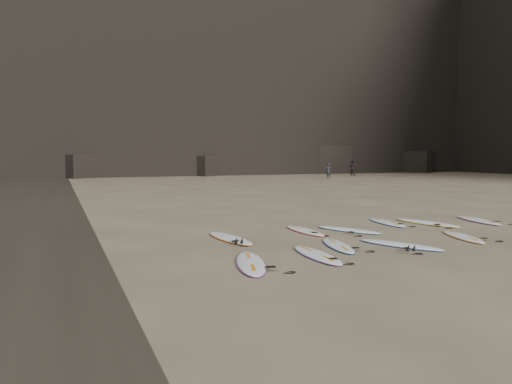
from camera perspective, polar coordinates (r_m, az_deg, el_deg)
ground at (r=14.56m, az=12.56°, el=-6.04°), size 240.00×240.00×0.00m
headland at (r=70.92m, az=6.12°, el=19.46°), size 170.00×101.00×63.47m
surfboard_0 at (r=11.86m, az=-0.62°, el=-8.09°), size 1.35×2.73×0.10m
surfboard_1 at (r=12.89m, az=6.98°, el=-7.12°), size 0.78×2.58×0.09m
surfboard_2 at (r=14.26m, az=9.38°, el=-6.04°), size 1.11×2.41×0.08m
surfboard_3 at (r=14.76m, az=16.17°, el=-5.79°), size 1.62×2.57×0.09m
surfboard_4 at (r=16.81m, az=22.59°, el=-4.72°), size 1.26×2.43×0.09m
surfboard_5 at (r=15.26m, az=-2.99°, el=-5.27°), size 0.96×2.73×0.10m
surfboard_6 at (r=16.82m, az=5.61°, el=-4.40°), size 0.60×2.43×0.09m
surfboard_7 at (r=17.19m, az=10.51°, el=-4.26°), size 1.60×2.48×0.09m
surfboard_8 at (r=19.30m, az=14.74°, el=-3.38°), size 0.90×2.50×0.09m
surfboard_9 at (r=19.67m, az=18.90°, el=-3.31°), size 1.25×2.83×0.10m
surfboard_10 at (r=21.07m, az=24.08°, el=-2.96°), size 1.22×2.75×0.10m
person_a at (r=52.78m, az=8.27°, el=2.42°), size 0.61×0.44×1.59m
person_b at (r=60.03m, az=10.99°, el=2.74°), size 0.94×1.07×1.85m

